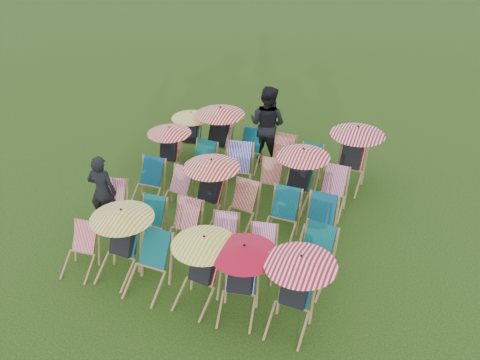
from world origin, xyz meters
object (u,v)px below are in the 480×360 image
at_px(deckchair_5, 294,291).
at_px(deckchair_29, 352,156).
at_px(deckchair_0, 80,251).
at_px(person_left, 102,191).
at_px(person_rear, 267,124).

bearing_deg(deckchair_5, deckchair_29, 92.23).
xyz_separation_m(deckchair_0, deckchair_5, (4.01, 0.15, 0.30)).
xyz_separation_m(deckchair_29, person_left, (-4.33, -3.41, 0.03)).
relative_size(deckchair_5, deckchair_29, 0.94).
bearing_deg(person_rear, deckchair_0, 80.66).
relative_size(deckchair_0, deckchair_5, 0.61).
bearing_deg(deckchair_0, deckchair_29, 44.39).
bearing_deg(person_rear, deckchair_5, 123.36).
bearing_deg(deckchair_29, deckchair_5, -86.75).
relative_size(deckchair_5, person_left, 0.86).
height_order(deckchair_5, person_rear, person_rear).
bearing_deg(deckchair_29, person_left, -139.42).
distance_m(deckchair_0, deckchair_5, 4.02).
bearing_deg(deckchair_5, person_rear, 115.27).
xyz_separation_m(person_left, person_rear, (2.16, 3.82, 0.18)).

